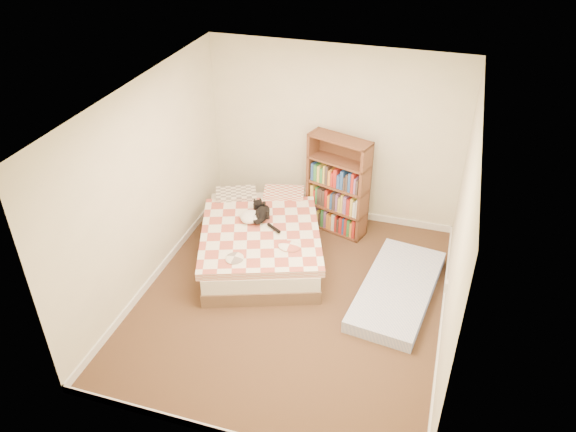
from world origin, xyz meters
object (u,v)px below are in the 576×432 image
(bookshelf, at_px, (338,196))
(floor_mattress, at_px, (397,290))
(white_dog, at_px, (250,217))
(black_cat, at_px, (262,213))
(bed, at_px, (262,239))

(bookshelf, distance_m, floor_mattress, 1.64)
(bookshelf, xyz_separation_m, white_dog, (-0.94, -0.89, 0.02))
(black_cat, height_order, white_dog, black_cat)
(floor_mattress, distance_m, white_dog, 2.05)
(black_cat, bearing_deg, floor_mattress, -42.63)
(floor_mattress, bearing_deg, white_dog, 178.76)
(white_dog, bearing_deg, floor_mattress, -30.64)
(black_cat, bearing_deg, white_dog, -160.74)
(bed, height_order, black_cat, black_cat)
(bookshelf, bearing_deg, black_cat, -119.63)
(bookshelf, distance_m, black_cat, 1.12)
(bookshelf, relative_size, black_cat, 1.95)
(bookshelf, height_order, floor_mattress, bookshelf)
(floor_mattress, distance_m, black_cat, 1.97)
(bookshelf, relative_size, white_dog, 4.02)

